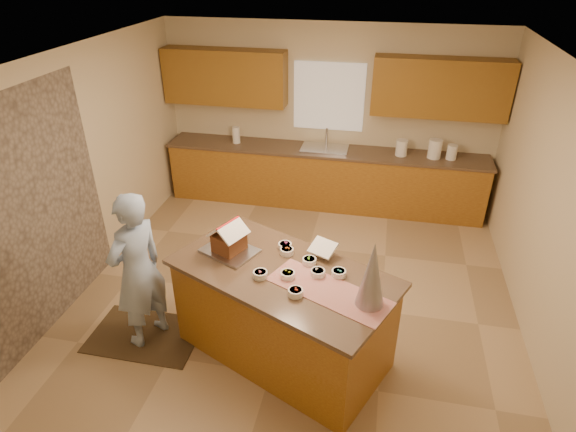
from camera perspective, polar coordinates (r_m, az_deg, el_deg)
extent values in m
plane|color=tan|center=(5.67, 0.59, -9.91)|extent=(5.50, 5.50, 0.00)
plane|color=silver|center=(4.47, 0.77, 17.87)|extent=(5.50, 5.50, 0.00)
plane|color=beige|center=(7.45, 4.84, 11.82)|extent=(5.50, 5.50, 0.00)
plane|color=beige|center=(2.86, -10.97, -23.28)|extent=(5.50, 5.50, 0.00)
plane|color=beige|center=(5.89, -24.03, 4.36)|extent=(5.50, 5.50, 0.00)
plane|color=beige|center=(5.13, 29.21, -0.58)|extent=(5.50, 5.50, 0.00)
plane|color=gray|center=(5.36, -28.19, -0.30)|extent=(0.00, 2.50, 2.50)
cube|color=white|center=(7.33, 4.90, 13.99)|extent=(1.05, 0.03, 1.00)
cube|color=#9E6920|center=(7.50, 4.25, 4.51)|extent=(4.80, 0.60, 0.88)
cube|color=brown|center=(7.32, 4.38, 7.77)|extent=(4.85, 0.63, 0.04)
cube|color=#92621F|center=(7.47, -7.53, 16.11)|extent=(1.85, 0.35, 0.80)
cube|color=#92621F|center=(7.11, 17.70, 14.35)|extent=(1.85, 0.35, 0.80)
cube|color=silver|center=(7.32, 4.38, 7.70)|extent=(0.70, 0.45, 0.12)
cylinder|color=silver|center=(7.43, 4.62, 9.42)|extent=(0.03, 0.03, 0.28)
cube|color=#9E6920|center=(4.74, -0.59, -11.72)|extent=(2.20, 1.72, 0.96)
cube|color=brown|center=(4.42, -0.63, -6.80)|extent=(2.32, 1.83, 0.04)
cube|color=#A2130B|center=(4.19, 4.85, -8.86)|extent=(1.16, 0.81, 0.01)
cube|color=silver|center=(4.69, -6.96, -4.14)|extent=(0.61, 0.55, 0.03)
cube|color=white|center=(4.56, 4.17, -3.78)|extent=(0.30, 0.27, 0.10)
cone|color=silver|center=(3.91, 9.98, -6.89)|extent=(0.32, 0.32, 0.60)
cube|color=black|center=(5.44, -16.61, -13.43)|extent=(1.14, 0.74, 0.01)
imported|color=#9AB3DA|center=(4.90, -17.48, -6.26)|extent=(0.61, 0.72, 1.68)
cylinder|color=white|center=(7.23, 13.39, 7.92)|extent=(0.17, 0.17, 0.23)
cylinder|color=white|center=(7.25, 17.10, 7.67)|extent=(0.19, 0.19, 0.27)
cylinder|color=white|center=(7.30, 18.95, 7.21)|extent=(0.15, 0.15, 0.21)
cylinder|color=white|center=(7.55, -6.20, 9.58)|extent=(0.12, 0.12, 0.25)
cube|color=brown|center=(4.63, -7.03, -3.10)|extent=(0.33, 0.34, 0.18)
cube|color=white|center=(4.60, -7.79, -1.26)|extent=(0.27, 0.35, 0.14)
cube|color=white|center=(4.51, -6.49, -1.80)|extent=(0.27, 0.35, 0.14)
cylinder|color=red|center=(4.52, -7.19, -0.85)|extent=(0.15, 0.29, 0.02)
cylinder|color=#32B5BC|center=(4.35, 6.07, -6.79)|extent=(0.13, 0.13, 0.06)
cylinder|color=#D26225|center=(4.62, -0.13, -4.23)|extent=(0.13, 0.13, 0.06)
cylinder|color=#CFE424|center=(4.31, -0.04, -7.04)|extent=(0.13, 0.13, 0.06)
cylinder|color=#99336E|center=(4.69, -0.37, -3.60)|extent=(0.13, 0.13, 0.06)
cylinder|color=#5CB529|center=(4.48, 2.56, -5.41)|extent=(0.13, 0.13, 0.06)
cylinder|color=pink|center=(4.32, -3.32, -6.96)|extent=(0.13, 0.13, 0.06)
cylinder|color=#DB4226|center=(4.11, 0.91, -9.08)|extent=(0.13, 0.13, 0.06)
cylinder|color=silver|center=(4.34, 3.58, -6.79)|extent=(0.13, 0.13, 0.06)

